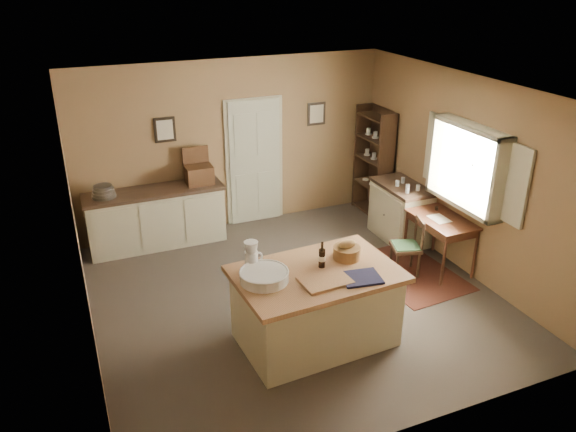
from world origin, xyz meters
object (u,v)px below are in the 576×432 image
(sideboard, at_px, (157,216))
(writing_desk, at_px, (441,224))
(shelving_unit, at_px, (376,162))
(work_island, at_px, (315,305))
(right_cabinet, at_px, (400,212))
(desk_chair, at_px, (406,247))

(sideboard, distance_m, writing_desk, 4.20)
(writing_desk, height_order, shelving_unit, shelving_unit)
(work_island, bearing_deg, writing_desk, 17.31)
(sideboard, height_order, right_cabinet, sideboard)
(writing_desk, height_order, desk_chair, writing_desk)
(desk_chair, bearing_deg, right_cabinet, 78.01)
(right_cabinet, bearing_deg, desk_chair, -118.92)
(right_cabinet, height_order, shelving_unit, shelving_unit)
(right_cabinet, xyz_separation_m, shelving_unit, (0.15, 1.06, 0.46))
(writing_desk, xyz_separation_m, desk_chair, (-0.53, 0.04, -0.27))
(sideboard, bearing_deg, shelving_unit, -3.10)
(writing_desk, distance_m, shelving_unit, 2.08)
(desk_chair, bearing_deg, work_island, -136.41)
(sideboard, bearing_deg, writing_desk, -32.50)
(work_island, bearing_deg, sideboard, 107.61)
(work_island, xyz_separation_m, right_cabinet, (2.35, 1.88, -0.02))
(right_cabinet, bearing_deg, writing_desk, -89.99)
(work_island, relative_size, desk_chair, 2.30)
(desk_chair, distance_m, shelving_unit, 2.19)
(writing_desk, height_order, right_cabinet, right_cabinet)
(work_island, xyz_separation_m, shelving_unit, (2.50, 2.93, 0.43))
(writing_desk, bearing_deg, sideboard, 147.50)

